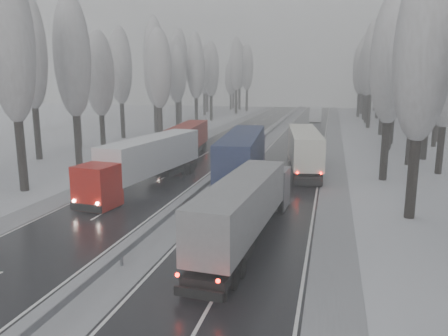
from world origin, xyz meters
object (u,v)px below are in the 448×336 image
at_px(truck_red_white, 146,159).
at_px(box_truck_distant, 315,114).
at_px(truck_cream_box, 303,147).
at_px(truck_red_red, 186,140).
at_px(truck_blue_box, 243,154).
at_px(truck_grey_tarp, 247,203).

bearing_deg(truck_red_white, box_truck_distant, 86.86).
height_order(truck_cream_box, truck_red_red, truck_cream_box).
relative_size(box_truck_distant, truck_red_red, 0.53).
height_order(truck_blue_box, truck_red_white, truck_blue_box).
relative_size(truck_cream_box, truck_red_red, 1.07).
distance_m(truck_cream_box, box_truck_distant, 53.33).
xyz_separation_m(truck_grey_tarp, truck_red_red, (-11.59, 23.45, 0.06)).
relative_size(truck_blue_box, truck_cream_box, 1.08).
relative_size(truck_grey_tarp, truck_red_red, 0.97).
bearing_deg(truck_red_white, truck_blue_box, 33.01).
bearing_deg(truck_blue_box, box_truck_distant, 81.38).
bearing_deg(box_truck_distant, truck_blue_box, -96.69).
relative_size(truck_blue_box, truck_red_white, 1.08).
bearing_deg(box_truck_distant, truck_red_white, -103.20).
xyz_separation_m(truck_cream_box, box_truck_distant, (-0.94, 53.32, -0.89)).
bearing_deg(truck_grey_tarp, truck_blue_box, 106.15).
relative_size(truck_blue_box, truck_red_red, 1.16).
height_order(truck_blue_box, box_truck_distant, truck_blue_box).
height_order(truck_red_white, truck_red_red, truck_red_white).
xyz_separation_m(truck_blue_box, truck_red_white, (-7.59, -3.70, -0.20)).
xyz_separation_m(truck_blue_box, truck_cream_box, (4.77, 6.68, -0.20)).
bearing_deg(truck_red_red, truck_grey_tarp, -69.65).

